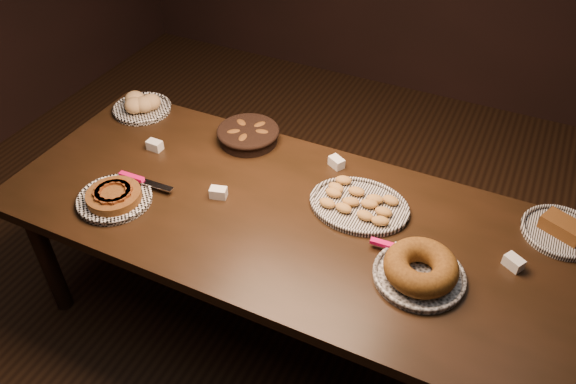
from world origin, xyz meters
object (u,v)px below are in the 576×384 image
at_px(apple_tart_plate, 115,197).
at_px(bundt_cake_plate, 420,270).
at_px(buffet_table, 287,226).
at_px(madeleine_platter, 359,204).

distance_m(apple_tart_plate, bundt_cake_plate, 1.27).
bearing_deg(buffet_table, madeleine_platter, 32.91).
bearing_deg(madeleine_platter, bundt_cake_plate, -41.40).
relative_size(apple_tart_plate, bundt_cake_plate, 0.91).
relative_size(buffet_table, apple_tart_plate, 6.86).
height_order(apple_tart_plate, madeleine_platter, apple_tart_plate).
bearing_deg(bundt_cake_plate, apple_tart_plate, -155.08).
bearing_deg(buffet_table, apple_tart_plate, -160.40).
xyz_separation_m(madeleine_platter, bundt_cake_plate, (0.33, -0.27, 0.03)).
bearing_deg(bundt_cake_plate, buffet_table, -171.46).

